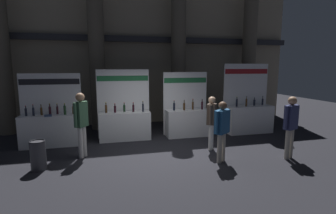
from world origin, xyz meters
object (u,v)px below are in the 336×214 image
at_px(visitor_3, 212,118).
at_px(visitor_4, 222,126).
at_px(exhibitor_booth_2, 187,120).
at_px(exhibitor_booth_3, 248,116).
at_px(exhibitor_booth_1, 125,122).
at_px(exhibitor_booth_0, 51,127).
at_px(trash_bin, 38,155).
at_px(visitor_1, 81,120).
at_px(visitor_2, 291,122).

distance_m(visitor_3, visitor_4, 1.04).
xyz_separation_m(exhibitor_booth_2, visitor_4, (0.05, -2.69, 0.37)).
xyz_separation_m(exhibitor_booth_3, visitor_3, (-2.19, -1.55, 0.31)).
relative_size(exhibitor_booth_1, visitor_3, 1.49).
xyz_separation_m(exhibitor_booth_1, visitor_4, (2.28, -2.76, 0.36)).
relative_size(exhibitor_booth_0, exhibitor_booth_2, 0.99).
bearing_deg(trash_bin, exhibitor_booth_0, 91.98).
bearing_deg(visitor_3, exhibitor_booth_1, 88.76).
relative_size(visitor_1, visitor_4, 1.12).
xyz_separation_m(trash_bin, visitor_1, (0.97, 0.67, 0.70)).
height_order(trash_bin, visitor_2, visitor_2).
height_order(exhibitor_booth_2, visitor_1, exhibitor_booth_2).
xyz_separation_m(exhibitor_booth_0, exhibitor_booth_2, (4.54, 0.08, -0.01)).
relative_size(exhibitor_booth_2, visitor_3, 1.42).
xyz_separation_m(trash_bin, visitor_4, (4.52, -0.58, 0.59)).
xyz_separation_m(exhibitor_booth_2, visitor_2, (1.94, -2.91, 0.42)).
height_order(trash_bin, visitor_3, visitor_3).
height_order(exhibitor_booth_0, exhibitor_booth_2, exhibitor_booth_2).
bearing_deg(visitor_2, visitor_4, 151.18).
xyz_separation_m(exhibitor_booth_0, visitor_1, (1.04, -1.36, 0.46)).
xyz_separation_m(visitor_1, visitor_4, (3.55, -1.25, -0.10)).
bearing_deg(exhibitor_booth_3, visitor_1, -167.22).
distance_m(exhibitor_booth_2, visitor_3, 1.71).
bearing_deg(exhibitor_booth_2, exhibitor_booth_1, 178.03).
bearing_deg(visitor_3, trash_bin, 129.69).
bearing_deg(visitor_1, exhibitor_booth_2, 146.29).
xyz_separation_m(exhibitor_booth_2, visitor_3, (0.21, -1.66, 0.37)).
bearing_deg(exhibitor_booth_0, visitor_2, -23.54).
bearing_deg(visitor_4, visitor_2, -41.71).
distance_m(exhibitor_booth_0, exhibitor_booth_2, 4.54).
height_order(exhibitor_booth_1, exhibitor_booth_2, exhibitor_booth_1).
bearing_deg(exhibitor_booth_2, trash_bin, -154.72).
bearing_deg(visitor_4, visitor_3, 46.14).
bearing_deg(exhibitor_booth_0, exhibitor_booth_3, -0.16).
height_order(exhibitor_booth_1, visitor_2, exhibitor_booth_1).
distance_m(trash_bin, visitor_1, 1.37).
height_order(exhibitor_booth_2, visitor_3, exhibitor_booth_2).
bearing_deg(exhibitor_booth_3, exhibitor_booth_0, 179.84).
bearing_deg(exhibitor_booth_0, visitor_3, -18.34).
xyz_separation_m(visitor_1, visitor_2, (5.44, -1.47, -0.05)).
bearing_deg(exhibitor_booth_3, visitor_3, -144.61).
height_order(visitor_1, visitor_4, visitor_1).
distance_m(exhibitor_booth_3, visitor_2, 2.86).
bearing_deg(visitor_4, exhibitor_booth_2, 55.95).
bearing_deg(visitor_3, visitor_1, 120.82).
bearing_deg(visitor_3, visitor_2, -91.66).
height_order(visitor_1, visitor_2, visitor_1).
distance_m(exhibitor_booth_1, exhibitor_booth_2, 2.23).
bearing_deg(exhibitor_booth_2, visitor_1, -157.64).
relative_size(exhibitor_booth_3, visitor_1, 1.45).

